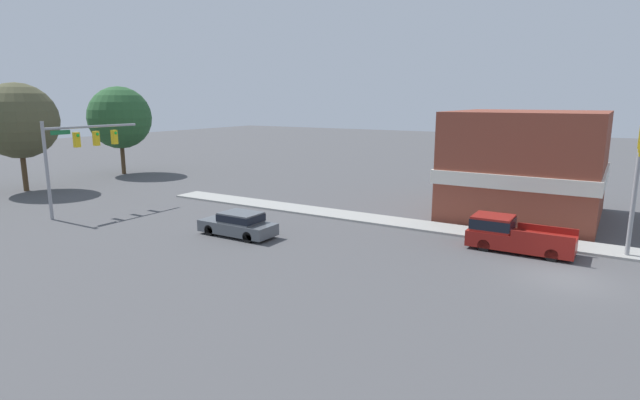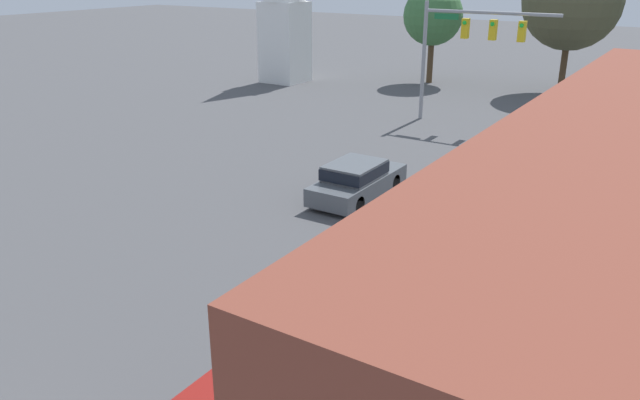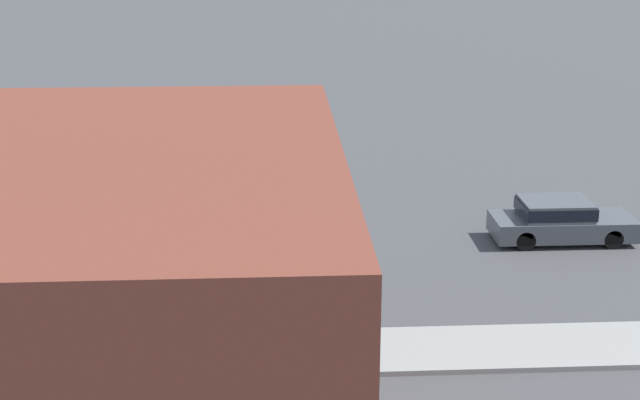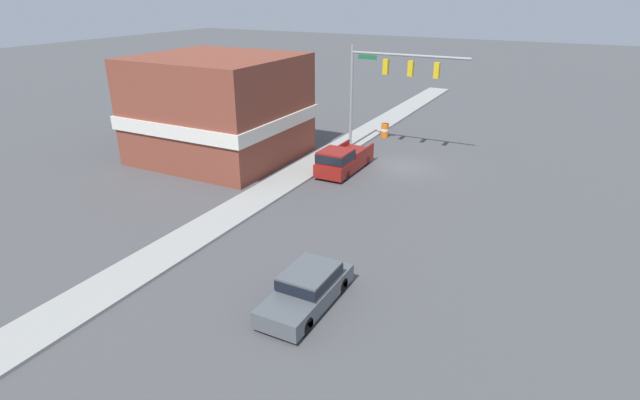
{
  "view_description": "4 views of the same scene",
  "coord_description": "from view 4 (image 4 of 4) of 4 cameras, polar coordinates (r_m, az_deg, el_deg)",
  "views": [
    {
      "loc": [
        -24.23,
        -1.67,
        8.02
      ],
      "look_at": [
        -1.01,
        12.49,
        2.53
      ],
      "focal_mm": 28.0,
      "sensor_mm": 36.0,
      "label": 1
    },
    {
      "loc": [
        8.96,
        -2.39,
        8.53
      ],
      "look_at": [
        -0.67,
        12.6,
        1.76
      ],
      "focal_mm": 35.0,
      "sensor_mm": 36.0,
      "label": 2
    },
    {
      "loc": [
        25.98,
        7.79,
        10.72
      ],
      "look_at": [
        -0.45,
        9.23,
        2.15
      ],
      "focal_mm": 50.0,
      "sensor_mm": 36.0,
      "label": 3
    },
    {
      "loc": [
        -10.24,
        31.83,
        11.44
      ],
      "look_at": [
        0.41,
        11.65,
        1.77
      ],
      "focal_mm": 28.0,
      "sensor_mm": 36.0,
      "label": 4
    }
  ],
  "objects": [
    {
      "name": "sidewalk_curb",
      "position": [
        37.37,
        1.17,
        5.25
      ],
      "size": [
        2.4,
        60.0,
        0.14
      ],
      "color": "#9E9E99",
      "rests_on": "ground"
    },
    {
      "name": "near_signal_assembly",
      "position": [
        36.88,
        7.83,
        13.9
      ],
      "size": [
        8.64,
        0.49,
        7.73
      ],
      "color": "gray",
      "rests_on": "ground"
    },
    {
      "name": "car_lead",
      "position": [
        19.64,
        -1.42,
        -9.97
      ],
      "size": [
        1.88,
        4.78,
        1.47
      ],
      "color": "black",
      "rests_on": "ground"
    },
    {
      "name": "pickup_truck_parked",
      "position": [
        33.51,
        2.51,
        4.61
      ],
      "size": [
        2.01,
        5.39,
        1.82
      ],
      "color": "black",
      "rests_on": "ground"
    },
    {
      "name": "corner_brick_building",
      "position": [
        36.82,
        -11.46,
        10.16
      ],
      "size": [
        10.65,
        9.96,
        7.25
      ],
      "color": "brown",
      "rests_on": "ground"
    },
    {
      "name": "construction_barrel",
      "position": [
        42.33,
        7.42,
        7.91
      ],
      "size": [
        0.64,
        0.64,
        1.14
      ],
      "color": "orange",
      "rests_on": "ground"
    },
    {
      "name": "ground_plane",
      "position": [
        35.34,
        9.47,
        3.76
      ],
      "size": [
        200.0,
        200.0,
        0.0
      ],
      "primitive_type": "plane",
      "color": "#4C4C4F"
    }
  ]
}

